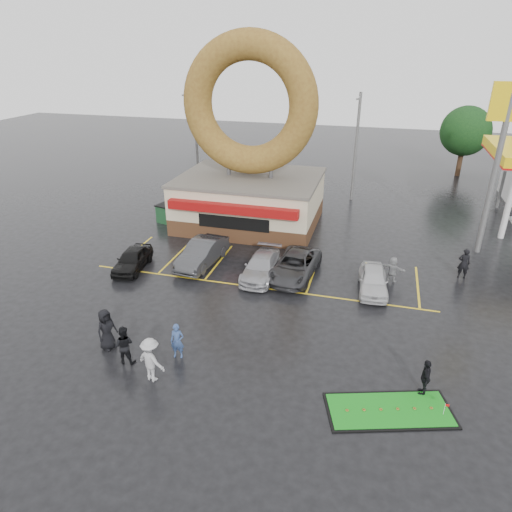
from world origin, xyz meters
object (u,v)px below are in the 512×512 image
(car_black, at_px, (132,259))
(car_grey, at_px, (295,266))
(shell_sign, at_px, (502,139))
(person_cameraman, at_px, (425,377))
(streetlight_mid, at_px, (356,145))
(putting_green, at_px, (389,410))
(car_silver, at_px, (261,266))
(donut_shop, at_px, (250,166))
(streetlight_right, at_px, (510,151))
(person_blue, at_px, (177,341))
(car_dgrey, at_px, (202,253))
(car_white, at_px, (373,280))
(dumpster, at_px, (170,214))
(streetlight_left, at_px, (196,139))

(car_black, xyz_separation_m, car_grey, (9.73, 1.71, 0.04))
(shell_sign, relative_size, person_cameraman, 6.60)
(streetlight_mid, relative_size, putting_green, 1.76)
(car_silver, bearing_deg, donut_shop, 110.58)
(streetlight_right, relative_size, car_black, 2.38)
(person_blue, bearing_deg, streetlight_mid, 68.98)
(car_dgrey, bearing_deg, car_grey, 5.29)
(car_grey, xyz_separation_m, putting_green, (5.55, -9.85, -0.65))
(car_white, relative_size, person_cameraman, 2.38)
(person_cameraman, bearing_deg, person_blue, -85.23)
(person_blue, bearing_deg, car_dgrey, 96.50)
(shell_sign, bearing_deg, person_blue, -132.94)
(car_dgrey, distance_m, car_grey, 5.88)
(donut_shop, height_order, dumpster, donut_shop)
(shell_sign, bearing_deg, donut_shop, 176.53)
(person_cameraman, xyz_separation_m, putting_green, (-1.26, -1.33, -0.77))
(car_black, bearing_deg, streetlight_right, 31.06)
(streetlight_mid, relative_size, person_blue, 5.45)
(donut_shop, distance_m, putting_green, 20.89)
(car_grey, bearing_deg, car_silver, -158.88)
(car_dgrey, distance_m, car_silver, 4.00)
(shell_sign, distance_m, streetlight_mid, 12.93)
(car_grey, relative_size, person_cameraman, 3.07)
(streetlight_mid, bearing_deg, person_blue, -102.66)
(car_black, distance_m, dumpster, 8.03)
(car_silver, xyz_separation_m, putting_green, (7.47, -9.31, -0.60))
(car_silver, bearing_deg, person_cameraman, -42.42)
(car_silver, xyz_separation_m, car_white, (6.43, -0.02, 0.01))
(streetlight_left, relative_size, car_white, 2.35)
(shell_sign, relative_size, car_dgrey, 2.27)
(streetlight_mid, bearing_deg, car_dgrey, -116.94)
(dumpster, bearing_deg, car_black, -66.56)
(car_grey, bearing_deg, putting_green, -55.35)
(shell_sign, distance_m, car_silver, 16.27)
(streetlight_left, bearing_deg, dumpster, -82.99)
(streetlight_right, bearing_deg, car_black, -142.39)
(car_silver, bearing_deg, dumpster, 143.19)
(car_silver, xyz_separation_m, car_grey, (1.92, 0.54, 0.04))
(car_dgrey, bearing_deg, shell_sign, 27.20)
(car_black, bearing_deg, car_dgrey, 18.09)
(car_dgrey, bearing_deg, car_white, 2.44)
(streetlight_right, relative_size, person_cameraman, 5.60)
(car_black, xyz_separation_m, dumpster, (-1.23, 7.94, 0.01))
(car_silver, relative_size, car_white, 1.16)
(dumpster, bearing_deg, streetlight_right, 37.14)
(car_silver, bearing_deg, car_white, -0.13)
(car_black, relative_size, putting_green, 0.74)
(streetlight_left, relative_size, car_grey, 1.82)
(car_silver, bearing_deg, streetlight_mid, 76.31)
(person_cameraman, bearing_deg, car_black, -109.87)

